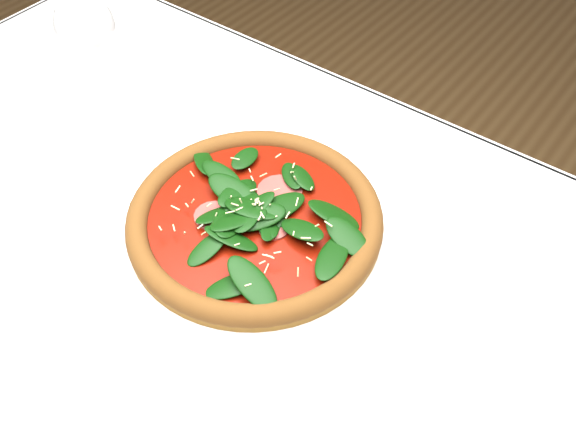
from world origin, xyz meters
The scene contains 4 objects.
dining_table centered at (0.00, 0.00, 0.65)m, with size 1.21×0.81×0.75m.
plate centered at (0.03, 0.09, 0.76)m, with size 0.34×0.34×0.01m.
pizza centered at (0.03, 0.09, 0.78)m, with size 0.39×0.39×0.04m.
wine_glass centered at (-0.27, 0.13, 0.88)m, with size 0.08×0.08×0.18m.
Camera 1 is at (0.35, -0.28, 1.31)m, focal length 40.00 mm.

